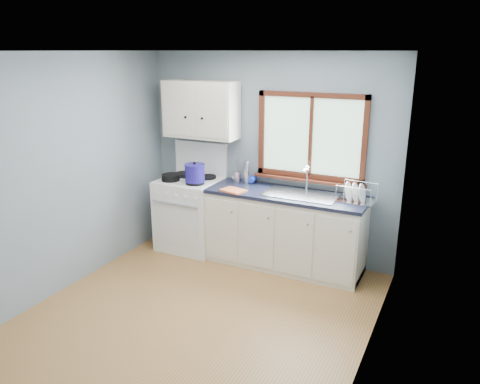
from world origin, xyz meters
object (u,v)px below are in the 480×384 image
at_px(utensil_crock, 237,177).
at_px(dish_rack, 356,196).
at_px(thermos, 246,172).
at_px(base_cabinets, 285,234).
at_px(stockpot, 195,173).
at_px(gas_range, 191,211).
at_px(sink, 301,200).
at_px(skillet, 171,176).

relative_size(utensil_crock, dish_rack, 0.82).
bearing_deg(thermos, base_cabinets, -14.79).
bearing_deg(base_cabinets, stockpot, -171.50).
distance_m(base_cabinets, stockpot, 1.32).
bearing_deg(gas_range, dish_rack, 1.69).
distance_m(sink, skillet, 1.68).
xyz_separation_m(gas_range, sink, (1.49, 0.02, 0.37)).
distance_m(gas_range, dish_rack, 2.16).
bearing_deg(thermos, dish_rack, -4.62).
relative_size(stockpot, utensil_crock, 0.96).
xyz_separation_m(gas_range, base_cabinets, (1.31, 0.02, -0.08)).
distance_m(sink, stockpot, 1.34).
bearing_deg(stockpot, base_cabinets, 8.50).
bearing_deg(stockpot, dish_rack, 6.28).
bearing_deg(thermos, stockpot, -149.22).
xyz_separation_m(gas_range, utensil_crock, (0.59, 0.18, 0.50)).
xyz_separation_m(skillet, thermos, (0.90, 0.32, 0.08)).
distance_m(gas_range, thermos, 0.93).
bearing_deg(skillet, utensil_crock, 23.40).
bearing_deg(thermos, utensil_crock, 179.12).
xyz_separation_m(base_cabinets, thermos, (-0.59, 0.15, 0.65)).
relative_size(thermos, dish_rack, 0.69).
relative_size(sink, dish_rack, 2.02).
relative_size(skillet, thermos, 1.25).
xyz_separation_m(sink, thermos, (-0.77, 0.16, 0.20)).
distance_m(skillet, thermos, 0.95).
bearing_deg(sink, skillet, -174.45).
distance_m(utensil_crock, dish_rack, 1.52).
relative_size(sink, skillet, 2.36).
xyz_separation_m(base_cabinets, utensil_crock, (-0.72, 0.16, 0.58)).
xyz_separation_m(skillet, utensil_crock, (0.76, 0.32, 0.01)).
relative_size(sink, stockpot, 2.56).
xyz_separation_m(gas_range, skillet, (-0.18, -0.14, 0.49)).
bearing_deg(dish_rack, gas_range, -174.27).
distance_m(base_cabinets, utensil_crock, 0.94).
distance_m(skillet, dish_rack, 2.29).
bearing_deg(dish_rack, base_cabinets, -172.85).
bearing_deg(utensil_crock, thermos, -0.88).
distance_m(skillet, stockpot, 0.36).
xyz_separation_m(gas_range, stockpot, (0.18, -0.15, 0.58)).
relative_size(stockpot, thermos, 1.15).
xyz_separation_m(stockpot, utensil_crock, (0.41, 0.33, -0.08)).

